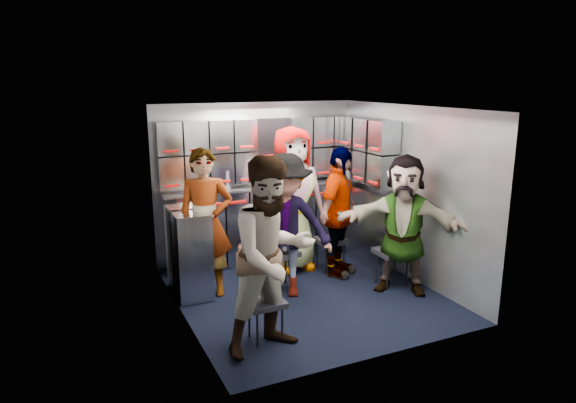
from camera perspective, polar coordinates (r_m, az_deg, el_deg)
name	(u,v)px	position (r m, az deg, el deg)	size (l,w,h in m)	color
floor	(305,293)	(5.98, 1.92, -10.17)	(3.00, 3.00, 0.00)	black
wall_back	(257,181)	(6.98, -3.52, 2.32)	(2.80, 0.04, 2.10)	gray
wall_left	(179,219)	(5.19, -11.97, -1.89)	(0.04, 3.00, 2.10)	gray
wall_right	(409,193)	(6.38, 13.32, 0.91)	(0.04, 3.00, 2.10)	gray
ceiling	(307,108)	(5.49, 2.09, 10.35)	(2.80, 3.00, 0.02)	silver
cart_bank_back	(263,224)	(6.92, -2.82, -2.50)	(2.68, 0.38, 0.99)	#90949E
cart_bank_left	(189,252)	(5.92, -10.95, -5.55)	(0.38, 0.76, 0.99)	#90949E
counter	(262,186)	(6.80, -2.87, 1.72)	(2.68, 0.42, 0.03)	#B9BCC1
locker_bank_back	(260,150)	(6.77, -3.11, 5.75)	(2.68, 0.28, 0.82)	#90949E
locker_bank_right	(368,151)	(6.78, 8.88, 5.61)	(0.28, 1.00, 0.82)	#90949E
right_cabinet	(370,226)	(6.90, 9.04, -2.67)	(0.28, 1.20, 1.00)	#90949E
coffee_niche	(271,150)	(6.90, -1.90, 5.74)	(0.46, 0.16, 0.84)	black
red_latch_strip	(268,199)	(6.65, -2.22, 0.26)	(2.60, 0.02, 0.03)	#A50B08
jump_seat_near_left	(265,305)	(4.87, -2.53, -11.36)	(0.34, 0.32, 0.40)	black
jump_seat_mid_left	(279,255)	(5.96, -1.06, -5.98)	(0.47, 0.45, 0.47)	black
jump_seat_center	(286,232)	(6.76, -0.21, -3.35)	(0.47, 0.45, 0.50)	black
jump_seat_mid_right	(331,242)	(6.58, 4.77, -4.51)	(0.36, 0.35, 0.42)	black
jump_seat_near_right	(392,254)	(6.21, 11.50, -5.71)	(0.38, 0.36, 0.44)	black
attendant_standing	(205,223)	(5.77, -9.17, -2.40)	(0.61, 0.40, 1.67)	black
attendant_arc_a	(273,256)	(4.51, -1.73, -6.07)	(0.86, 0.67, 1.78)	black
attendant_arc_b	(285,226)	(5.68, -0.35, -2.75)	(1.05, 0.60, 1.62)	black
attendant_arc_c	(292,199)	(6.48, 0.44, 0.27)	(0.90, 0.58, 1.84)	black
attendant_arc_d	(339,213)	(6.31, 5.65, -1.24)	(0.94, 0.39, 1.61)	black
attendant_arc_e	(403,224)	(5.95, 12.70, -2.50)	(1.47, 0.47, 1.59)	black
bottle_left	(227,180)	(6.56, -6.79, 2.41)	(0.07, 0.07, 0.24)	white
bottle_mid	(279,175)	(6.81, -1.01, 2.94)	(0.07, 0.07, 0.25)	white
bottle_right	(306,174)	(6.98, 1.98, 3.12)	(0.07, 0.07, 0.23)	white
cup_left	(206,187)	(6.48, -9.15, 1.60)	(0.08, 0.08, 0.11)	tan
cup_right	(295,179)	(6.91, 0.76, 2.51)	(0.09, 0.09, 0.11)	tan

